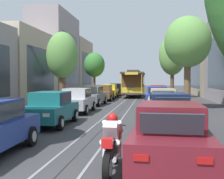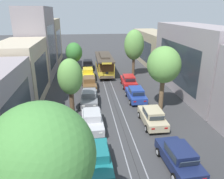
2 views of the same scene
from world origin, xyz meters
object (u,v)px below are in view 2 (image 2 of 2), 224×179
street_tree_kerb_left_mid (74,52)px  fire_hydrant (185,146)px  parked_car_silver_mid_left (92,120)px  street_tree_kerb_left_second (70,78)px  parked_car_red_fifth_right (129,81)px  parked_car_grey_fourth_left (89,97)px  parked_car_beige_mid_right (152,117)px  street_tree_kerb_right_second (164,65)px  parked_car_teal_second_left (97,158)px  parked_car_navy_second_right (179,157)px  parked_car_blue_fourth_right (136,94)px  parked_car_yellow_sixth_left (88,73)px  parked_car_black_far_left (88,65)px  street_tree_kerb_left_near (41,157)px  cable_car_trolley (104,64)px  street_tree_kerb_right_mid (134,45)px  parked_car_brown_fifth_left (89,83)px

street_tree_kerb_left_mid → fire_hydrant: street_tree_kerb_left_mid is taller
parked_car_silver_mid_left → street_tree_kerb_left_second: street_tree_kerb_left_second is taller
parked_car_red_fifth_right → parked_car_grey_fourth_left: bearing=-135.1°
parked_car_beige_mid_right → street_tree_kerb_right_second: street_tree_kerb_right_second is taller
parked_car_teal_second_left → parked_car_navy_second_right: (5.47, -0.56, 0.00)m
parked_car_blue_fourth_right → street_tree_kerb_left_second: size_ratio=0.75×
parked_car_silver_mid_left → fire_hydrant: (6.80, -4.24, -0.38)m
parked_car_yellow_sixth_left → parked_car_teal_second_left: bearing=-89.7°
parked_car_yellow_sixth_left → street_tree_kerb_left_mid: (-2.02, 1.09, 3.12)m
parked_car_grey_fourth_left → parked_car_black_far_left: bearing=89.5°
parked_car_red_fifth_right → street_tree_kerb_left_mid: size_ratio=0.81×
parked_car_grey_fourth_left → street_tree_kerb_left_near: 17.44m
parked_car_teal_second_left → fire_hydrant: bearing=9.7°
parked_car_beige_mid_right → street_tree_kerb_right_second: size_ratio=0.65×
parked_car_black_far_left → parked_car_blue_fourth_right: bearing=-71.4°
parked_car_navy_second_right → cable_car_trolley: cable_car_trolley is taller
parked_car_beige_mid_right → street_tree_kerb_right_mid: size_ratio=0.60×
parked_car_black_far_left → street_tree_kerb_left_near: 33.23m
parked_car_navy_second_right → street_tree_kerb_right_second: 10.18m
street_tree_kerb_right_second → parked_car_teal_second_left: bearing=-130.6°
parked_car_brown_fifth_left → street_tree_kerb_left_mid: (-2.10, 5.94, 3.12)m
parked_car_beige_mid_right → street_tree_kerb_right_mid: 16.76m
parked_car_black_far_left → parked_car_navy_second_right: (5.51, -27.58, 0.00)m
parked_car_teal_second_left → parked_car_black_far_left: size_ratio=0.99×
parked_car_beige_mid_right → parked_car_blue_fourth_right: bearing=92.1°
parked_car_yellow_sixth_left → parked_car_brown_fifth_left: bearing=-89.2°
parked_car_teal_second_left → parked_car_brown_fifth_left: same height
street_tree_kerb_right_second → fire_hydrant: (-0.65, -7.44, -4.41)m
street_tree_kerb_right_second → parked_car_grey_fourth_left: bearing=163.1°
parked_car_yellow_sixth_left → fire_hydrant: size_ratio=5.23×
parked_car_navy_second_right → fire_hydrant: size_ratio=5.26×
parked_car_yellow_sixth_left → parked_car_black_far_left: 5.97m
parked_car_silver_mid_left → parked_car_beige_mid_right: (5.56, 0.04, 0.00)m
parked_car_navy_second_right → parked_car_red_fifth_right: size_ratio=1.00×
parked_car_grey_fourth_left → parked_car_beige_mid_right: (5.66, -5.46, 0.00)m
parked_car_blue_fourth_right → street_tree_kerb_right_second: street_tree_kerb_right_second is taller
parked_car_silver_mid_left → fire_hydrant: bearing=-32.0°
parked_car_teal_second_left → parked_car_beige_mid_right: size_ratio=1.00×
parked_car_navy_second_right → parked_car_blue_fourth_right: size_ratio=1.01×
parked_car_beige_mid_right → parked_car_red_fifth_right: same height
parked_car_yellow_sixth_left → street_tree_kerb_left_near: bearing=-94.1°
street_tree_kerb_left_mid → fire_hydrant: 23.05m
parked_car_black_far_left → parked_car_red_fifth_right: same height
parked_car_blue_fourth_right → cable_car_trolley: (-2.62, 12.30, 0.86)m
parked_car_black_far_left → street_tree_kerb_left_near: (-2.02, -32.84, 4.66)m
parked_car_brown_fifth_left → parked_car_red_fifth_right: (5.48, 0.28, 0.00)m
parked_car_grey_fourth_left → fire_hydrant: bearing=-54.7°
parked_car_yellow_sixth_left → fire_hydrant: 21.04m
parked_car_brown_fifth_left → parked_car_beige_mid_right: size_ratio=1.00×
parked_car_grey_fourth_left → parked_car_black_far_left: size_ratio=1.00×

